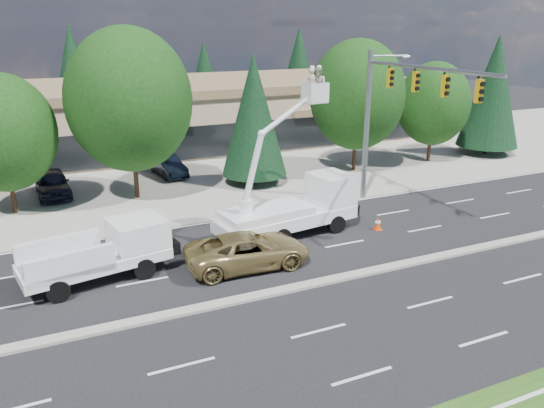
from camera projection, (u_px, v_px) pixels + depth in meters
name	position (u px, v px, depth m)	size (l,w,h in m)	color
ground	(281.00, 292.00, 21.68)	(140.00, 140.00, 0.00)	black
concrete_apron	(166.00, 173.00, 38.95)	(140.00, 22.00, 0.01)	gray
road_median	(281.00, 291.00, 21.66)	(120.00, 0.55, 0.12)	gray
strip_mall	(137.00, 114.00, 46.65)	(50.40, 15.40, 5.50)	tan
tree_front_c	(3.00, 133.00, 29.26)	(5.75, 5.75, 7.98)	#332114
tree_front_d	(129.00, 100.00, 31.51)	(7.48, 7.48, 10.38)	#332114
tree_front_e	(254.00, 115.00, 35.06)	(4.41, 4.41, 8.68)	#332114
tree_front_f	(357.00, 95.00, 37.86)	(6.84, 6.84, 9.48)	#332114
tree_front_g	(433.00, 104.00, 40.90)	(5.57, 5.57, 7.73)	#332114
tree_front_h	(493.00, 91.00, 43.01)	(4.90, 4.90, 9.66)	#332114
tree_back_b	(74.00, 73.00, 54.60)	(5.28, 5.28, 10.40)	#332114
tree_back_c	(205.00, 76.00, 60.30)	(4.42, 4.42, 8.71)	#332114
tree_back_d	(299.00, 66.00, 64.71)	(5.11, 5.11, 10.08)	#332114
signal_mast	(390.00, 105.00, 29.68)	(2.76, 10.16, 9.00)	gray
utility_pickup	(106.00, 257.00, 22.65)	(6.41, 3.33, 2.34)	white
bucket_truck	(296.00, 201.00, 27.17)	(7.78, 3.27, 8.50)	white
traffic_cone_b	(231.00, 258.00, 24.03)	(0.40, 0.40, 0.70)	#F64107
traffic_cone_c	(243.00, 251.00, 24.79)	(0.40, 0.40, 0.70)	#F64107
traffic_cone_d	(378.00, 223.00, 28.13)	(0.40, 0.40, 0.70)	#F64107
minivan	(248.00, 250.00, 23.72)	(2.59, 5.61, 1.56)	#9F884D
parked_car_west	(52.00, 183.00, 33.54)	(1.95, 4.84, 1.65)	black
parked_car_east	(168.00, 166.00, 38.02)	(1.51, 4.34, 1.43)	black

